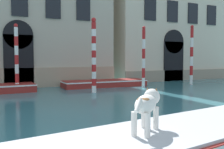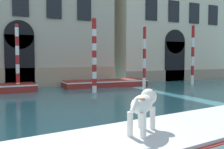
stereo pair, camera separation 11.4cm
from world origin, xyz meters
name	(u,v)px [view 1 (the left image)]	position (x,y,z in m)	size (l,w,h in m)	color
palazzo_left	(14,2)	(2.57, 19.87, 6.10)	(13.47, 6.13, 12.23)	#B2A893
palazzo_right	(162,4)	(16.01, 19.88, 7.12)	(11.34, 6.13, 14.27)	beige
boat_foreground	(175,141)	(3.75, 3.12, 0.32)	(8.93, 3.15, 0.59)	maroon
dog_on_deck	(147,104)	(3.09, 3.17, 1.11)	(0.98, 0.86, 0.80)	silver
boat_moored_far	(105,83)	(7.87, 15.41, 0.24)	(5.88, 1.94, 0.44)	maroon
mooring_pole_0	(144,57)	(9.95, 13.74, 2.05)	(0.22, 0.22, 4.06)	white
mooring_pole_1	(17,58)	(2.12, 15.09, 1.99)	(0.22, 0.22, 3.94)	white
mooring_pole_2	(94,55)	(5.99, 12.79, 2.13)	(0.26, 0.26, 4.23)	white
mooring_pole_3	(192,55)	(14.20, 13.80, 2.20)	(0.24, 0.24, 4.36)	white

